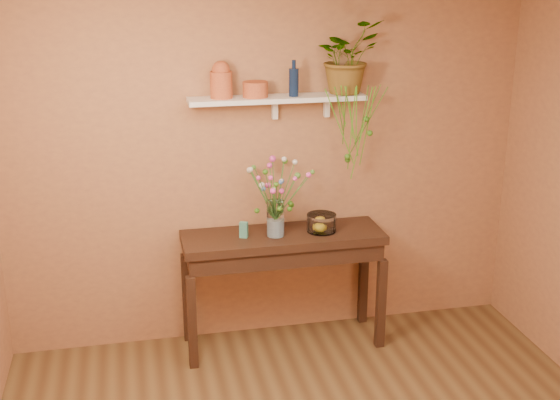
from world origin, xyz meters
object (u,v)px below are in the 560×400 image
at_px(glass_vase, 276,221).
at_px(bouquet, 276,183).
at_px(sideboard, 283,250).
at_px(terracotta_jug, 221,80).
at_px(blue_bottle, 294,82).
at_px(spider_plant, 347,57).
at_px(glass_bowl, 321,223).

height_order(glass_vase, bouquet, bouquet).
relative_size(sideboard, terracotta_jug, 5.73).
distance_m(blue_bottle, bouquet, 0.75).
distance_m(sideboard, blue_bottle, 1.27).
bearing_deg(sideboard, glass_vase, -152.17).
relative_size(blue_bottle, spider_plant, 0.49).
relative_size(spider_plant, glass_bowl, 2.39).
relative_size(sideboard, blue_bottle, 5.81).
bearing_deg(bouquet, glass_bowl, 0.60).
height_order(blue_bottle, glass_vase, blue_bottle).
height_order(terracotta_jug, glass_vase, terracotta_jug).
distance_m(terracotta_jug, bouquet, 0.84).
height_order(sideboard, bouquet, bouquet).
xyz_separation_m(sideboard, blue_bottle, (0.10, 0.11, 1.26)).
xyz_separation_m(terracotta_jug, glass_bowl, (0.72, -0.15, -1.08)).
distance_m(spider_plant, bouquet, 1.06).
xyz_separation_m(bouquet, glass_bowl, (0.35, 0.00, -0.34)).
xyz_separation_m(sideboard, terracotta_jug, (-0.42, 0.14, 1.28)).
bearing_deg(spider_plant, terracotta_jug, -178.95).
distance_m(sideboard, spider_plant, 1.51).
bearing_deg(terracotta_jug, glass_vase, -26.18).
relative_size(spider_plant, glass_vase, 1.96).
height_order(sideboard, terracotta_jug, terracotta_jug).
relative_size(glass_vase, bouquet, 0.57).
relative_size(sideboard, glass_vase, 5.58).
distance_m(sideboard, terracotta_jug, 1.35).
xyz_separation_m(glass_vase, bouquet, (0.01, 0.02, 0.29)).
distance_m(bouquet, glass_bowl, 0.49).
height_order(sideboard, spider_plant, spider_plant).
xyz_separation_m(sideboard, glass_bowl, (0.29, -0.01, 0.20)).
relative_size(terracotta_jug, glass_vase, 0.97).
height_order(blue_bottle, spider_plant, spider_plant).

